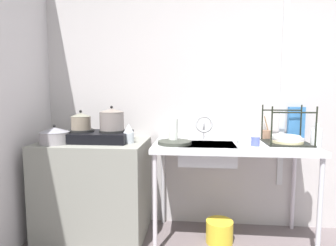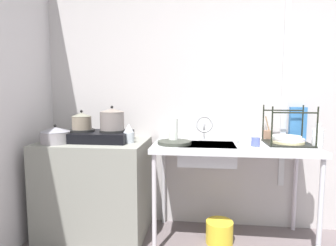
{
  "view_description": "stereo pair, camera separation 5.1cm",
  "coord_description": "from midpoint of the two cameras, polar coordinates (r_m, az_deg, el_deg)",
  "views": [
    {
      "loc": [
        -0.68,
        -0.76,
        1.27
      ],
      "look_at": [
        -0.9,
        1.57,
        1.02
      ],
      "focal_mm": 29.59,
      "sensor_mm": 36.0,
      "label": 1
    },
    {
      "loc": [
        -0.62,
        -0.75,
        1.27
      ],
      "look_at": [
        -0.9,
        1.57,
        1.02
      ],
      "focal_mm": 29.59,
      "sensor_mm": 36.0,
      "label": 2
    }
  ],
  "objects": [
    {
      "name": "small_bowl_on_drainboard",
      "position": [
        2.38,
        16.4,
        -3.83
      ],
      "size": [
        0.14,
        0.14,
        0.04
      ],
      "primitive_type": "cylinder",
      "color": "white",
      "rests_on": "counter_sink"
    },
    {
      "name": "dish_rack",
      "position": [
        2.51,
        23.95,
        -3.13
      ],
      "size": [
        0.35,
        0.33,
        0.32
      ],
      "color": "black",
      "rests_on": "counter_sink"
    },
    {
      "name": "sink_basin",
      "position": [
        2.34,
        8.58,
        -6.24
      ],
      "size": [
        0.46,
        0.34,
        0.16
      ],
      "primitive_type": "cube",
      "color": "silver",
      "rests_on": "counter_sink"
    },
    {
      "name": "bottle_by_rack",
      "position": [
        2.48,
        29.0,
        -2.61
      ],
      "size": [
        0.08,
        0.08,
        0.19
      ],
      "color": "white",
      "rests_on": "counter_sink"
    },
    {
      "name": "cup_by_rack",
      "position": [
        2.32,
        18.19,
        -3.7
      ],
      "size": [
        0.07,
        0.07,
        0.07
      ],
      "primitive_type": "cylinder",
      "color": "#525FAB",
      "rests_on": "counter_sink"
    },
    {
      "name": "cereal_box",
      "position": [
        2.76,
        25.63,
        -0.13
      ],
      "size": [
        0.14,
        0.05,
        0.3
      ],
      "primitive_type": "cube",
      "rotation": [
        0.0,
        0.0,
        -0.01
      ],
      "color": "#3470B1",
      "rests_on": "counter_sink"
    },
    {
      "name": "bucket_on_floor",
      "position": [
        2.58,
        11.14,
        -21.18
      ],
      "size": [
        0.23,
        0.23,
        0.19
      ],
      "primitive_type": "cylinder",
      "color": "yellow",
      "rests_on": "ground"
    },
    {
      "name": "wall_metal_strip",
      "position": [
        2.75,
        23.6,
        10.6
      ],
      "size": [
        0.05,
        0.01,
        2.2
      ],
      "primitive_type": "cube",
      "color": "silver"
    },
    {
      "name": "faucet",
      "position": [
        2.44,
        8.08,
        -0.45
      ],
      "size": [
        0.15,
        0.09,
        0.23
      ],
      "color": "silver",
      "rests_on": "counter_sink"
    },
    {
      "name": "percolator",
      "position": [
        2.37,
        -7.48,
        -2.15
      ],
      "size": [
        0.09,
        0.09,
        0.16
      ],
      "color": "silver",
      "rests_on": "counter_concrete"
    },
    {
      "name": "stove",
      "position": [
        2.52,
        -13.81,
        -2.58
      ],
      "size": [
        0.58,
        0.37,
        0.1
      ],
      "color": "black",
      "rests_on": "counter_concrete"
    },
    {
      "name": "pot_on_right_burner",
      "position": [
        2.45,
        -10.85,
        0.8
      ],
      "size": [
        0.21,
        0.21,
        0.21
      ],
      "color": "slate",
      "rests_on": "stove"
    },
    {
      "name": "pot_beside_stove",
      "position": [
        2.5,
        -21.63,
        -2.34
      ],
      "size": [
        0.24,
        0.24,
        0.16
      ],
      "color": "#969095",
      "rests_on": "counter_concrete"
    },
    {
      "name": "wall_back",
      "position": [
        2.77,
        20.6,
        7.84
      ],
      "size": [
        5.03,
        0.1,
        2.75
      ],
      "primitive_type": "cube",
      "color": "beige",
      "rests_on": "ground"
    },
    {
      "name": "utensil_jar",
      "position": [
        2.68,
        20.37,
        -2.29
      ],
      "size": [
        0.08,
        0.08,
        0.21
      ],
      "color": "#926B53",
      "rests_on": "counter_sink"
    },
    {
      "name": "pot_on_left_burner",
      "position": [
        2.55,
        -16.81,
        0.41
      ],
      "size": [
        0.17,
        0.17,
        0.17
      ],
      "color": "gray",
      "rests_on": "stove"
    },
    {
      "name": "counter_sink",
      "position": [
        2.39,
        13.57,
        -5.82
      ],
      "size": [
        1.31,
        0.63,
        0.85
      ],
      "color": "silver",
      "rests_on": "ground"
    },
    {
      "name": "frying_pan",
      "position": [
        2.3,
        1.96,
        -4.03
      ],
      "size": [
        0.28,
        0.28,
        0.03
      ],
      "primitive_type": "cylinder",
      "color": "#353830",
      "rests_on": "counter_sink"
    },
    {
      "name": "counter_concrete",
      "position": [
        2.64,
        -14.17,
        -12.77
      ],
      "size": [
        0.92,
        0.63,
        0.85
      ],
      "primitive_type": "cube",
      "color": "gray",
      "rests_on": "ground"
    },
    {
      "name": "bottle_by_sink",
      "position": [
        2.36,
        1.7,
        -1.5
      ],
      "size": [
        0.08,
        0.08,
        0.24
      ],
      "color": "white",
      "rests_on": "counter_sink"
    }
  ]
}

